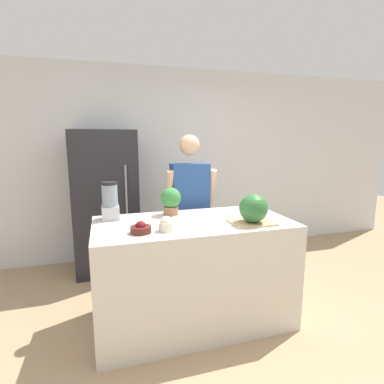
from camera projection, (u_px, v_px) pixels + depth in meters
The scene contains 11 objects.
ground_plane at pixel (209, 350), 2.37m from camera, with size 14.00×14.00×0.00m, color tan.
wall_back at pixel (157, 164), 4.20m from camera, with size 8.00×0.06×2.60m.
counter_island at pixel (193, 272), 2.69m from camera, with size 1.70×0.85×0.94m.
refrigerator at pixel (106, 202), 3.72m from camera, with size 0.76×0.67×1.75m.
person at pixel (190, 210), 3.30m from camera, with size 0.54×0.27×1.69m.
cutting_board at pixel (252, 222), 2.54m from camera, with size 0.37×0.28×0.01m.
watermelon at pixel (253, 208), 2.50m from camera, with size 0.24×0.24×0.24m.
bowl_cherries at pixel (141, 229), 2.27m from camera, with size 0.16×0.16×0.09m.
bowl_cream at pixel (166, 224), 2.32m from camera, with size 0.12×0.12×0.12m.
blender at pixel (110, 202), 2.64m from camera, with size 0.15×0.15×0.33m.
potted_plant at pixel (171, 200), 2.80m from camera, with size 0.19×0.19×0.26m.
Camera 1 is at (-0.73, -1.99, 1.65)m, focal length 28.00 mm.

